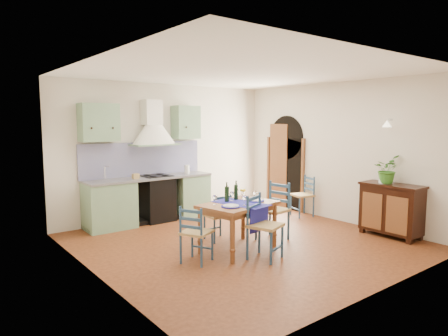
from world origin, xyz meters
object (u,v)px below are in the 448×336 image
at_px(dining_table, 239,209).
at_px(chair_near, 263,226).
at_px(sideboard, 391,208).
at_px(potted_plant, 386,169).

height_order(dining_table, chair_near, dining_table).
bearing_deg(sideboard, dining_table, 157.86).
xyz_separation_m(dining_table, potted_plant, (2.59, -0.95, 0.52)).
distance_m(chair_near, potted_plant, 2.68).
relative_size(chair_near, potted_plant, 1.91).
relative_size(dining_table, chair_near, 1.37).
distance_m(sideboard, potted_plant, 0.69).
height_order(sideboard, potted_plant, potted_plant).
xyz_separation_m(dining_table, chair_near, (0.04, -0.51, -0.18)).
height_order(dining_table, potted_plant, potted_plant).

